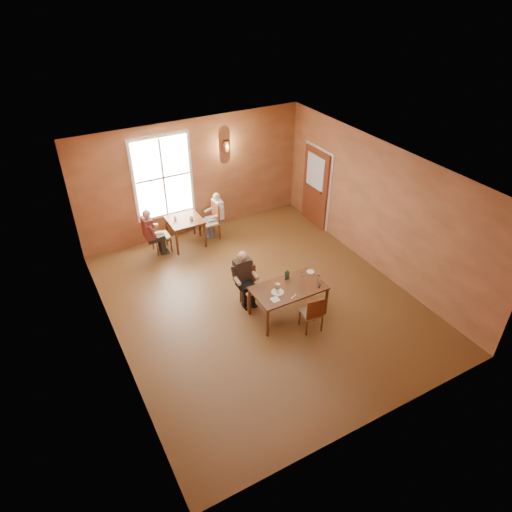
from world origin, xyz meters
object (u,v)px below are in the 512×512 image
main_table (288,301)px  chair_diner_white (209,222)px  second_table (186,232)px  diner_maroon (159,230)px  chair_diner_main (251,288)px  diner_main (252,282)px  chair_empty (311,312)px  chair_diner_maroon (161,235)px  diner_white (210,218)px

main_table → chair_diner_white: (-0.17, 3.55, 0.14)m
second_table → diner_maroon: diner_maroon is taller
main_table → chair_diner_main: bearing=127.6°
main_table → chair_diner_white: 3.56m
diner_main → chair_empty: diner_main is taller
chair_diner_maroon → diner_white: bearing=90.0°
second_table → chair_diner_main: bearing=-83.6°
main_table → chair_empty: (0.17, -0.58, 0.07)m
diner_white → chair_diner_main: bearing=173.0°
second_table → diner_white: (0.68, 0.00, 0.21)m
diner_main → second_table: diner_main is taller
second_table → chair_empty: bearing=-76.5°
chair_empty → chair_diner_maroon: size_ratio=0.92×
main_table → chair_diner_maroon: size_ratio=1.63×
diner_white → chair_empty: bearing=-175.6°
chair_diner_main → chair_diner_white: (0.33, 2.90, 0.06)m
chair_empty → second_table: 4.25m
diner_main → chair_diner_maroon: diner_main is taller
chair_empty → diner_maroon: 4.46m
main_table → diner_main: bearing=128.9°
chair_diner_white → diner_white: size_ratio=0.84×
diner_white → diner_maroon: size_ratio=0.94×
chair_diner_main → chair_diner_white: bearing=-96.4°
main_table → diner_main: (-0.50, 0.62, 0.24)m
chair_diner_white → diner_white: diner_white is taller
second_table → chair_diner_white: 0.66m
diner_maroon → main_table: bearing=22.9°
chair_diner_white → diner_white: bearing=-90.0°
chair_diner_main → chair_diner_maroon: (-0.97, 2.90, 0.02)m
chair_empty → second_table: bearing=112.5°
diner_maroon → diner_main: bearing=18.9°
chair_diner_maroon → diner_maroon: bearing=-90.0°
diner_main → chair_empty: 1.38m
chair_diner_white → diner_main: bearing=173.7°
diner_maroon → diner_white: bearing=90.0°
second_table → chair_diner_maroon: chair_diner_maroon is taller
second_table → diner_maroon: bearing=180.0°
diner_main → diner_white: 2.96m
diner_white → diner_maroon: bearing=90.0°
chair_diner_white → chair_diner_main: bearing=173.6°
diner_white → chair_diner_maroon: bearing=90.0°
chair_diner_main → diner_main: diner_main is taller
main_table → diner_maroon: size_ratio=1.19×
chair_diner_main → diner_white: bearing=-97.0°
chair_diner_white → chair_empty: bearing=-175.2°
chair_diner_main → diner_maroon: bearing=-70.9°
main_table → diner_main: diner_main is taller
chair_diner_main → main_table: bearing=127.6°
chair_diner_main → diner_maroon: size_ratio=0.69×
diner_maroon → second_table: bearing=90.0°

